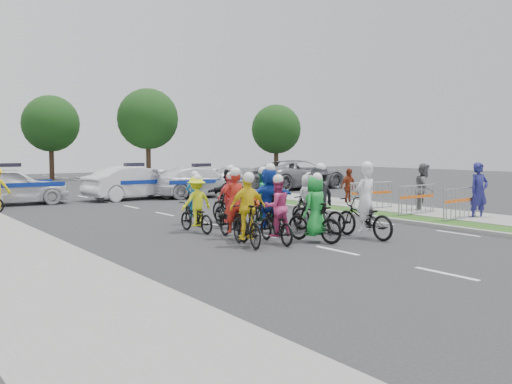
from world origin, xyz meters
TOP-DOWN VIEW (x-y plane):
  - ground at (0.00, 0.00)m, footprint 90.00×90.00m
  - curb_right at (5.10, 5.00)m, footprint 0.20×60.00m
  - grass_strip at (5.80, 5.00)m, footprint 1.20×60.00m
  - sidewalk_right at (7.60, 5.00)m, footprint 2.40×60.00m
  - rider_0 at (1.89, 0.97)m, footprint 0.71×2.01m
  - rider_1 at (0.39, 1.24)m, footprint 0.83×1.75m
  - rider_2 at (-0.51, 1.66)m, footprint 0.88×1.78m
  - rider_3 at (-1.37, 1.69)m, footprint 0.97×1.79m
  - rider_4 at (1.60, 2.45)m, footprint 1.17×2.01m
  - rider_5 at (0.25, 3.02)m, footprint 1.62×1.93m
  - rider_6 at (-1.01, 2.85)m, footprint 0.93×1.93m
  - rider_7 at (2.12, 3.57)m, footprint 0.73×1.61m
  - rider_8 at (0.98, 4.37)m, footprint 0.92×1.87m
  - rider_9 at (-0.02, 4.60)m, footprint 0.86×1.62m
  - rider_10 at (-1.23, 4.46)m, footprint 0.94×1.65m
  - rider_11 at (0.56, 5.52)m, footprint 1.51×1.81m
  - rider_12 at (-0.49, 5.93)m, footprint 0.86×1.72m
  - police_car_0 at (-3.80, 15.76)m, footprint 4.81×2.21m
  - police_car_1 at (1.57, 15.33)m, footprint 4.85×2.30m
  - police_car_2 at (4.73, 14.57)m, footprint 5.30×2.61m
  - civilian_sedan at (8.96, 17.19)m, footprint 4.79×2.41m
  - civilian_suv at (12.16, 16.14)m, footprint 6.13×2.97m
  - spectator_0 at (7.60, 1.35)m, footprint 0.79×0.61m
  - spectator_1 at (7.89, 3.77)m, footprint 1.11×1.03m
  - spectator_2 at (7.65, 7.43)m, footprint 0.94×0.48m
  - barrier_0 at (6.70, 1.42)m, footprint 2.04×0.68m
  - barrier_1 at (6.70, 3.14)m, footprint 2.02×0.58m
  - barrier_2 at (6.70, 5.24)m, footprint 2.05×0.77m
  - cone_0 at (4.32, 9.39)m, footprint 0.40×0.40m
  - cone_1 at (5.72, 12.35)m, footprint 0.40×0.40m
  - tree_1 at (9.00, 30.00)m, footprint 4.55×4.55m
  - tree_2 at (18.00, 26.00)m, footprint 3.85×3.85m
  - tree_4 at (3.00, 34.00)m, footprint 4.20×4.20m

SIDE VIEW (x-z plane):
  - ground at x=0.00m, z-range 0.00..0.00m
  - grass_strip at x=5.80m, z-range 0.00..0.11m
  - curb_right at x=5.10m, z-range 0.00..0.12m
  - sidewalk_right at x=7.60m, z-range 0.00..0.13m
  - cone_0 at x=4.32m, z-range -0.01..0.69m
  - cone_1 at x=5.72m, z-range -0.01..0.69m
  - barrier_0 at x=6.70m, z-range 0.00..1.12m
  - barrier_1 at x=6.70m, z-range 0.00..1.12m
  - barrier_2 at x=6.70m, z-range 0.00..1.12m
  - rider_12 at x=-0.49m, z-range -0.28..1.40m
  - rider_6 at x=-1.01m, z-range -0.32..1.57m
  - rider_2 at x=-0.51m, z-range -0.22..1.52m
  - rider_10 at x=-1.23m, z-range -0.18..1.48m
  - rider_7 at x=2.12m, z-range -0.18..1.48m
  - rider_9 at x=-0.02m, z-range -0.19..1.50m
  - civilian_sedan at x=8.96m, z-range 0.00..1.34m
  - rider_0 at x=1.89m, z-range -0.35..1.69m
  - rider_8 at x=0.98m, z-range -0.23..1.60m
  - rider_1 at x=0.39m, z-range -0.19..1.58m
  - rider_3 at x=-1.37m, z-range -0.21..1.61m
  - police_car_2 at x=4.73m, z-range 0.00..1.48m
  - rider_4 at x=1.60m, z-range -0.23..1.75m
  - police_car_1 at x=1.57m, z-range 0.00..1.54m
  - spectator_2 at x=7.65m, z-range 0.00..1.55m
  - rider_11 at x=0.56m, z-range -0.15..1.71m
  - police_car_0 at x=-3.80m, z-range 0.00..1.60m
  - rider_5 at x=0.25m, z-range -0.16..1.81m
  - civilian_suv at x=12.16m, z-range 0.00..1.68m
  - spectator_1 at x=7.89m, z-range 0.00..1.83m
  - spectator_0 at x=7.60m, z-range 0.00..1.92m
  - tree_2 at x=18.00m, z-range 0.95..6.72m
  - tree_4 at x=3.00m, z-range 1.04..7.34m
  - tree_1 at x=9.00m, z-range 1.12..7.95m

